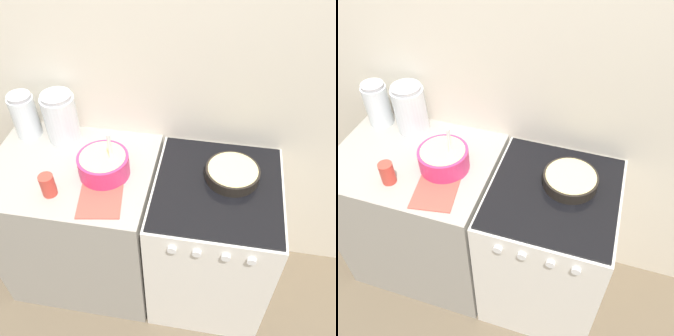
# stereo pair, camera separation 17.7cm
# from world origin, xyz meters

# --- Properties ---
(ground_plane) EXTENTS (12.00, 12.00, 0.00)m
(ground_plane) POSITION_xyz_m (0.00, 0.00, 0.00)
(ground_plane) COLOR brown
(wall_back) EXTENTS (4.66, 0.05, 2.40)m
(wall_back) POSITION_xyz_m (0.00, 0.67, 1.20)
(wall_back) COLOR beige
(wall_back) RESTS_ON ground_plane
(countertop_cabinet) EXTENTS (0.83, 0.64, 0.91)m
(countertop_cabinet) POSITION_xyz_m (-0.41, 0.32, 0.46)
(countertop_cabinet) COLOR #9E998E
(countertop_cabinet) RESTS_ON ground_plane
(stove) EXTENTS (0.62, 0.66, 0.91)m
(stove) POSITION_xyz_m (0.32, 0.32, 0.46)
(stove) COLOR white
(stove) RESTS_ON ground_plane
(mixing_bowl) EXTENTS (0.24, 0.24, 0.25)m
(mixing_bowl) POSITION_xyz_m (-0.23, 0.31, 0.98)
(mixing_bowl) COLOR #E0336B
(mixing_bowl) RESTS_ON countertop_cabinet
(baking_pan) EXTENTS (0.26, 0.26, 0.06)m
(baking_pan) POSITION_xyz_m (0.38, 0.39, 0.94)
(baking_pan) COLOR black
(baking_pan) RESTS_ON stove
(storage_jar_left) EXTENTS (0.13, 0.13, 0.25)m
(storage_jar_left) POSITION_xyz_m (-0.71, 0.54, 1.02)
(storage_jar_left) COLOR silver
(storage_jar_left) RESTS_ON countertop_cabinet
(storage_jar_middle) EXTENTS (0.17, 0.17, 0.27)m
(storage_jar_middle) POSITION_xyz_m (-0.51, 0.54, 1.03)
(storage_jar_middle) COLOR silver
(storage_jar_middle) RESTS_ON countertop_cabinet
(tin_can) EXTENTS (0.07, 0.07, 0.11)m
(tin_can) POSITION_xyz_m (-0.44, 0.15, 0.97)
(tin_can) COLOR #CC3F33
(tin_can) RESTS_ON countertop_cabinet
(recipe_page) EXTENTS (0.24, 0.30, 0.01)m
(recipe_page) POSITION_xyz_m (-0.20, 0.17, 0.92)
(recipe_page) COLOR #CC4C3F
(recipe_page) RESTS_ON countertop_cabinet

